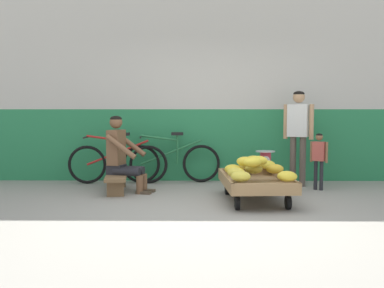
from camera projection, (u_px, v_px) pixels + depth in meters
ground_plane at (212, 216)px, 5.11m from camera, size 80.00×80.00×0.00m
back_wall at (207, 86)px, 7.75m from camera, size 16.00×0.30×3.29m
banana_cart at (255, 184)px, 5.93m from camera, size 0.92×1.48×0.36m
banana_pile at (253, 167)px, 5.89m from camera, size 0.88×1.43×0.26m
low_bench at (117, 178)px, 6.65m from camera, size 0.44×1.13×0.27m
vendor_seated at (122, 154)px, 6.61m from camera, size 0.73×0.57×1.14m
plastic_crate at (265, 179)px, 6.93m from camera, size 0.36×0.28×0.30m
weighing_scale at (265, 160)px, 6.90m from camera, size 0.30×0.30×0.29m
bicycle_near_left at (118, 163)px, 7.38m from camera, size 1.66×0.48×0.86m
bicycle_far_left at (171, 162)px, 7.48m from camera, size 1.66×0.48×0.86m
customer_adult at (298, 127)px, 7.11m from camera, size 0.44×0.33×1.53m
customer_child at (319, 155)px, 6.77m from camera, size 0.24×0.20×0.87m
shopping_bag at (282, 184)px, 6.58m from camera, size 0.18×0.12×0.24m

